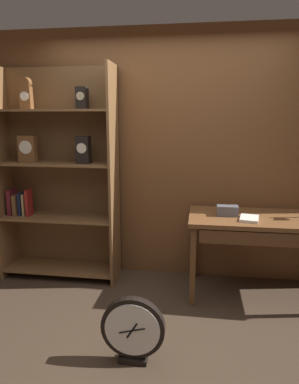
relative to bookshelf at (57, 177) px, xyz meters
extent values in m
plane|color=#3D2D21|center=(1.16, -1.17, -1.10)|extent=(10.00, 10.00, 0.00)
cube|color=brown|center=(1.16, 0.22, 0.20)|extent=(4.80, 0.05, 2.60)
cube|color=brown|center=(-0.59, -0.05, 0.01)|extent=(0.02, 0.39, 2.22)
cube|color=brown|center=(0.63, -0.05, 0.01)|extent=(0.02, 0.39, 2.22)
cube|color=brown|center=(0.02, 0.14, 0.01)|extent=(1.24, 0.01, 2.22)
cube|color=brown|center=(0.02, -0.05, -1.01)|extent=(1.19, 0.37, 0.02)
cube|color=brown|center=(0.02, -0.05, -0.43)|extent=(1.19, 0.37, 0.02)
cube|color=brown|center=(0.02, -0.05, 0.15)|extent=(1.19, 0.37, 0.02)
cube|color=brown|center=(0.02, -0.05, 0.68)|extent=(1.19, 0.37, 0.02)
cube|color=brown|center=(-0.27, -0.02, 0.80)|extent=(0.12, 0.07, 0.22)
cylinder|color=brown|center=(-0.27, -0.02, 0.95)|extent=(0.12, 0.07, 0.12)
cylinder|color=white|center=(-0.27, -0.06, 0.82)|extent=(0.09, 0.01, 0.09)
cube|color=brown|center=(-0.27, -0.07, 0.29)|extent=(0.18, 0.08, 0.27)
cylinder|color=silver|center=(-0.27, -0.12, 0.32)|extent=(0.13, 0.01, 0.13)
cube|color=black|center=(0.32, -0.02, 0.80)|extent=(0.11, 0.11, 0.22)
cylinder|color=#C6B78C|center=(0.32, -0.08, 0.82)|extent=(0.08, 0.01, 0.08)
cube|color=black|center=(0.33, -0.07, 0.29)|extent=(0.13, 0.10, 0.27)
cylinder|color=silver|center=(0.33, -0.13, 0.31)|extent=(0.10, 0.01, 0.10)
cube|color=maroon|center=(-0.51, -0.04, -0.28)|extent=(0.04, 0.16, 0.27)
cube|color=brown|center=(-0.45, -0.06, -0.31)|extent=(0.04, 0.13, 0.22)
cube|color=#19234C|center=(-0.40, -0.03, -0.30)|extent=(0.03, 0.15, 0.25)
cube|color=tan|center=(-0.35, -0.05, -0.30)|extent=(0.02, 0.13, 0.24)
cube|color=maroon|center=(-0.31, -0.06, -0.28)|extent=(0.03, 0.12, 0.29)
cube|color=brown|center=(2.07, -0.17, -0.32)|extent=(1.33, 0.67, 0.04)
cube|color=brown|center=(1.45, -0.46, -0.72)|extent=(0.05, 0.05, 0.76)
cube|color=brown|center=(1.45, 0.11, -0.72)|extent=(0.05, 0.05, 0.76)
cube|color=#55351C|center=(2.07, -0.49, -0.41)|extent=(1.13, 0.03, 0.12)
cube|color=#595960|center=(1.76, -0.18, -0.25)|extent=(0.20, 0.11, 0.10)
cube|color=silver|center=(1.95, -0.29, -0.29)|extent=(0.20, 0.25, 0.02)
cube|color=black|center=(1.06, -1.29, -1.08)|extent=(0.20, 0.11, 0.04)
cylinder|color=black|center=(1.06, -1.29, -0.83)|extent=(0.45, 0.06, 0.45)
cylinder|color=white|center=(1.06, -1.32, -0.83)|extent=(0.39, 0.01, 0.39)
cube|color=black|center=(1.06, -1.33, -0.83)|extent=(0.08, 0.01, 0.12)
cube|color=black|center=(1.06, -1.33, -0.83)|extent=(0.19, 0.01, 0.06)
camera|label=1|loc=(1.48, -3.42, 0.61)|focal=32.34mm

